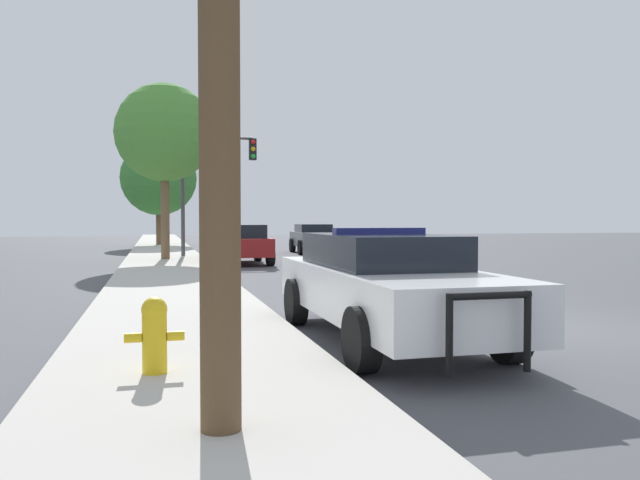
{
  "coord_description": "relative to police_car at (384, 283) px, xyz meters",
  "views": [
    {
      "loc": [
        -5.48,
        -8.21,
        1.65
      ],
      "look_at": [
        -0.23,
        11.58,
        0.96
      ],
      "focal_mm": 35.0,
      "sensor_mm": 36.0,
      "label": 1
    }
  ],
  "objects": [
    {
      "name": "ground_plane",
      "position": [
        2.48,
        0.31,
        -0.78
      ],
      "size": [
        110.0,
        110.0,
        0.0
      ],
      "primitive_type": "plane",
      "color": "#4F4F54"
    },
    {
      "name": "sidewalk_left",
      "position": [
        -2.62,
        0.31,
        -0.72
      ],
      "size": [
        3.0,
        110.0,
        0.13
      ],
      "color": "#BCB7AD",
      "rests_on": "ground_plane"
    },
    {
      "name": "police_car",
      "position": [
        0.0,
        0.0,
        0.0
      ],
      "size": [
        2.01,
        5.29,
        1.53
      ],
      "rotation": [
        0.0,
        0.0,
        3.14
      ],
      "color": "white",
      "rests_on": "ground_plane"
    },
    {
      "name": "fire_hydrant",
      "position": [
        -3.01,
        -1.6,
        -0.25
      ],
      "size": [
        0.57,
        0.25,
        0.75
      ],
      "color": "gold",
      "rests_on": "sidewalk_left"
    },
    {
      "name": "traffic_light",
      "position": [
        -0.66,
        18.34,
        2.89
      ],
      "size": [
        3.13,
        0.35,
        5.06
      ],
      "color": "#424247",
      "rests_on": "sidewalk_left"
    },
    {
      "name": "car_background_midblock",
      "position": [
        0.06,
        14.92,
        -0.02
      ],
      "size": [
        1.99,
        4.07,
        1.44
      ],
      "rotation": [
        0.0,
        0.0,
        0.02
      ],
      "color": "maroon",
      "rests_on": "ground_plane"
    },
    {
      "name": "car_background_oncoming",
      "position": [
        4.42,
        21.24,
        -0.02
      ],
      "size": [
        2.12,
        4.18,
        1.4
      ],
      "rotation": [
        0.0,
        0.0,
        3.08
      ],
      "color": "#474C51",
      "rests_on": "ground_plane"
    },
    {
      "name": "tree_sidewalk_far",
      "position": [
        -2.75,
        30.43,
        3.31
      ],
      "size": [
        4.46,
        4.46,
        6.2
      ],
      "color": "brown",
      "rests_on": "sidewalk_left"
    },
    {
      "name": "tree_sidewalk_mid",
      "position": [
        -2.62,
        16.48,
        4.11
      ],
      "size": [
        3.7,
        3.7,
        6.63
      ],
      "color": "brown",
      "rests_on": "sidewalk_left"
    }
  ]
}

